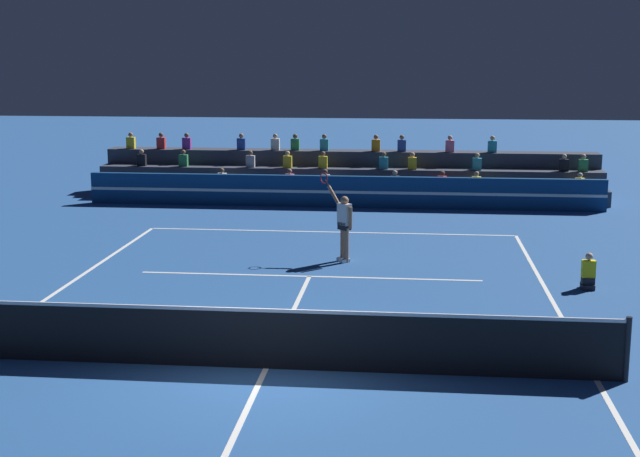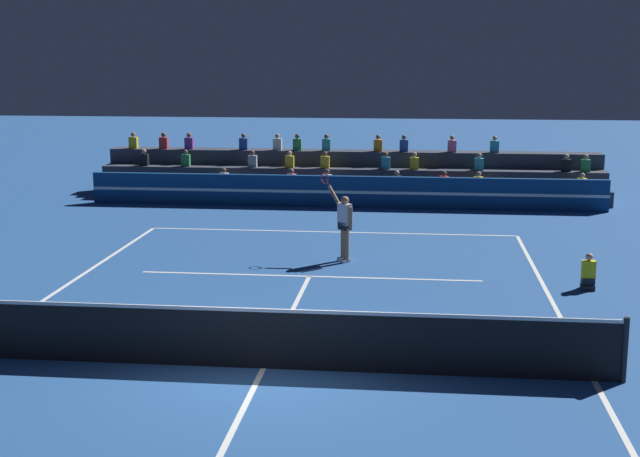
# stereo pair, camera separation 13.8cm
# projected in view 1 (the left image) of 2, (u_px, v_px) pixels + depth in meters

# --- Properties ---
(ground_plane) EXTENTS (120.00, 120.00, 0.00)m
(ground_plane) POSITION_uv_depth(u_px,v_px,m) (266.00, 368.00, 15.17)
(ground_plane) COLOR #285699
(court_lines) EXTENTS (11.10, 23.90, 0.01)m
(court_lines) POSITION_uv_depth(u_px,v_px,m) (266.00, 368.00, 15.17)
(court_lines) COLOR white
(court_lines) RESTS_ON ground
(tennis_net) EXTENTS (12.00, 0.10, 1.10)m
(tennis_net) POSITION_uv_depth(u_px,v_px,m) (266.00, 338.00, 15.07)
(tennis_net) COLOR black
(tennis_net) RESTS_ON ground
(sponsor_banner_wall) EXTENTS (18.00, 0.26, 1.10)m
(sponsor_banner_wall) POSITION_uv_depth(u_px,v_px,m) (342.00, 192.00, 31.04)
(sponsor_banner_wall) COLOR navy
(sponsor_banner_wall) RESTS_ON ground
(bleacher_stand) EXTENTS (18.67, 2.85, 2.28)m
(bleacher_stand) POSITION_uv_depth(u_px,v_px,m) (347.00, 179.00, 33.50)
(bleacher_stand) COLOR #383D4C
(bleacher_stand) RESTS_ON ground
(ball_kid_courtside) EXTENTS (0.30, 0.36, 0.84)m
(ball_kid_courtside) POSITION_uv_depth(u_px,v_px,m) (588.00, 275.00, 20.25)
(ball_kid_courtside) COLOR black
(ball_kid_courtside) RESTS_ON ground
(tennis_player) EXTENTS (0.96, 1.01, 2.31)m
(tennis_player) POSITION_uv_depth(u_px,v_px,m) (344.00, 224.00, 22.83)
(tennis_player) COLOR #9E7051
(tennis_player) RESTS_ON ground
(tennis_ball) EXTENTS (0.07, 0.07, 0.07)m
(tennis_ball) POSITION_uv_depth(u_px,v_px,m) (264.00, 317.00, 18.00)
(tennis_ball) COLOR #C6DB33
(tennis_ball) RESTS_ON ground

